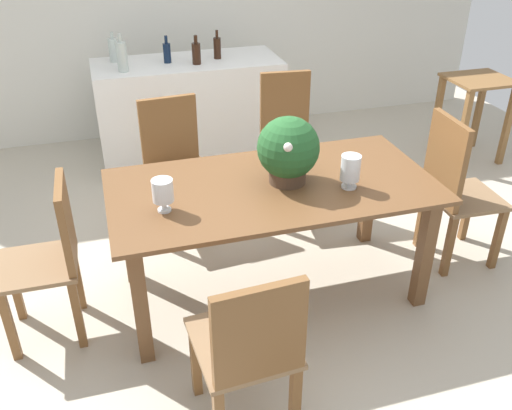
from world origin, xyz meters
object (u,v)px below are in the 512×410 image
chair_head_end (52,254)px  wine_bottle_dark (122,56)px  side_table (475,101)px  wine_glass (267,145)px  flower_centerpiece (288,150)px  chair_foot_end (454,186)px  crystal_vase_left (350,169)px  wine_bottle_tall (196,53)px  kitchen_counter (190,112)px  wine_bottle_green (114,50)px  crystal_vase_center_near (163,191)px  chair_far_right (287,140)px  chair_near_left (250,348)px  wine_bottle_amber (167,52)px  wine_bottle_clear (217,48)px  chair_far_left (174,159)px  dining_table (272,202)px

chair_head_end → wine_bottle_dark: bearing=163.6°
side_table → chair_head_end: bearing=-159.1°
wine_bottle_dark → wine_glass: bearing=-65.9°
chair_head_end → wine_bottle_dark: 2.07m
wine_bottle_dark → flower_centerpiece: bearing=-68.7°
chair_foot_end → crystal_vase_left: (-0.83, -0.16, 0.31)m
wine_bottle_tall → wine_bottle_dark: size_ratio=0.79×
chair_head_end → flower_centerpiece: 1.40m
kitchen_counter → wine_bottle_green: (-0.59, 0.15, 0.56)m
wine_bottle_tall → wine_bottle_green: 0.71m
chair_foot_end → crystal_vase_center_near: 1.89m
wine_glass → kitchen_counter: size_ratio=0.09×
flower_centerpiece → chair_far_right: bearing=70.7°
chair_near_left → wine_bottle_amber: (0.14, 3.05, 0.48)m
chair_near_left → wine_bottle_clear: size_ratio=3.87×
chair_head_end → wine_glass: size_ratio=6.73×
chair_head_end → chair_far_left: 1.26m
chair_foot_end → wine_bottle_green: (-1.93, 2.22, 0.46)m
wine_glass → crystal_vase_left: bearing=-54.3°
wine_bottle_dark → chair_far_right: bearing=-41.0°
chair_head_end → kitchen_counter: size_ratio=0.58×
chair_foot_end → wine_bottle_tall: (-1.27, 1.96, 0.45)m
chair_far_right → flower_centerpiece: size_ratio=2.75×
chair_foot_end → chair_far_left: bearing=62.4°
wine_bottle_dark → side_table: 3.10m
chair_near_left → wine_bottle_green: 3.25m
wine_bottle_amber → wine_bottle_green: bearing=160.5°
chair_foot_end → wine_glass: chair_foot_end is taller
chair_foot_end → wine_bottle_dark: bearing=47.1°
chair_foot_end → wine_bottle_dark: 2.73m
flower_centerpiece → wine_bottle_amber: flower_centerpiece is taller
wine_bottle_amber → crystal_vase_left: bearing=-73.2°
wine_bottle_dark → wine_bottle_green: (-0.05, 0.31, -0.02)m
wine_bottle_amber → side_table: wine_bottle_amber is taller
chair_far_right → chair_head_end: bearing=-144.0°
dining_table → chair_near_left: bearing=-113.0°
kitchen_counter → side_table: size_ratio=2.11×
chair_near_left → wine_bottle_green: bearing=-88.4°
chair_far_right → wine_bottle_amber: size_ratio=4.74×
chair_near_left → crystal_vase_left: bearing=-138.5°
wine_bottle_tall → side_table: wine_bottle_tall is taller
wine_bottle_tall → wine_bottle_green: wine_bottle_green is taller
crystal_vase_left → chair_far_left: bearing=126.5°
chair_head_end → wine_glass: bearing=104.3°
crystal_vase_left → wine_bottle_clear: wine_bottle_clear is taller
wine_bottle_dark → kitchen_counter: bearing=16.0°
chair_head_end → wine_bottle_clear: bearing=146.6°
side_table → wine_bottle_dark: bearing=169.7°
chair_far_left → chair_foot_end: chair_foot_end is taller
kitchen_counter → wine_bottle_clear: bearing=1.2°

